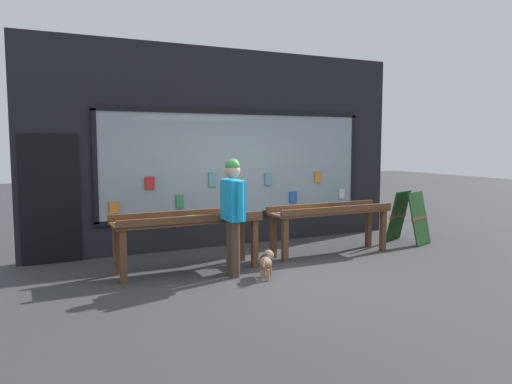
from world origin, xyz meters
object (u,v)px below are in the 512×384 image
at_px(display_table_left, 187,225).
at_px(display_table_right, 330,215).
at_px(person_browsing, 233,207).
at_px(small_dog, 267,261).
at_px(sandwich_board_sign, 409,217).

height_order(display_table_left, display_table_right, display_table_left).
xyz_separation_m(person_browsing, small_dog, (0.39, -0.32, -0.77)).
height_order(display_table_right, sandwich_board_sign, sandwich_board_sign).
bearing_deg(person_browsing, sandwich_board_sign, -78.32).
distance_m(small_dog, sandwich_board_sign, 3.80).
bearing_deg(small_dog, display_table_right, -26.76).
relative_size(display_table_right, person_browsing, 1.30).
xyz_separation_m(display_table_right, small_dog, (-1.73, -0.88, -0.44)).
relative_size(small_dog, sandwich_board_sign, 0.49).
relative_size(display_table_left, display_table_right, 1.00).
height_order(display_table_right, small_dog, display_table_right).
distance_m(display_table_right, sandwich_board_sign, 1.95).
xyz_separation_m(person_browsing, sandwich_board_sign, (4.05, 0.69, -0.51)).
distance_m(display_table_left, small_dog, 1.34).
bearing_deg(sandwich_board_sign, display_table_left, 161.77).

